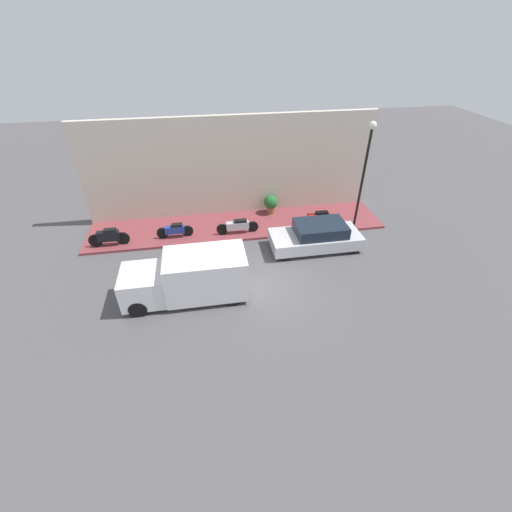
{
  "coord_description": "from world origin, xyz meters",
  "views": [
    {
      "loc": [
        -10.7,
        1.68,
        9.08
      ],
      "look_at": [
        1.19,
        -0.35,
        0.6
      ],
      "focal_mm": 24.0,
      "sensor_mm": 36.0,
      "label": 1
    }
  ],
  "objects_px": {
    "motorcycle_red": "(318,219)",
    "potted_plant": "(271,203)",
    "delivery_van": "(187,277)",
    "parked_car": "(316,236)",
    "streetlamp": "(366,160)",
    "motorcycle_blue": "(175,230)",
    "motorcycle_black": "(109,237)",
    "scooter_silver": "(238,226)"
  },
  "relations": [
    {
      "from": "delivery_van",
      "to": "potted_plant",
      "type": "xyz_separation_m",
      "value": [
        6.09,
        -4.51,
        -0.24
      ]
    },
    {
      "from": "motorcycle_red",
      "to": "motorcycle_blue",
      "type": "distance_m",
      "value": 7.21
    },
    {
      "from": "delivery_van",
      "to": "motorcycle_black",
      "type": "xyz_separation_m",
      "value": [
        4.17,
        3.66,
        -0.36
      ]
    },
    {
      "from": "motorcycle_blue",
      "to": "streetlamp",
      "type": "xyz_separation_m",
      "value": [
        -0.49,
        -9.1,
        3.1
      ]
    },
    {
      "from": "parked_car",
      "to": "delivery_van",
      "type": "bearing_deg",
      "value": 112.76
    },
    {
      "from": "motorcycle_black",
      "to": "motorcycle_red",
      "type": "distance_m",
      "value": 10.25
    },
    {
      "from": "motorcycle_black",
      "to": "motorcycle_red",
      "type": "relative_size",
      "value": 0.88
    },
    {
      "from": "motorcycle_blue",
      "to": "potted_plant",
      "type": "height_order",
      "value": "potted_plant"
    },
    {
      "from": "scooter_silver",
      "to": "streetlamp",
      "type": "bearing_deg",
      "value": -93.45
    },
    {
      "from": "parked_car",
      "to": "streetlamp",
      "type": "height_order",
      "value": "streetlamp"
    },
    {
      "from": "parked_car",
      "to": "scooter_silver",
      "type": "bearing_deg",
      "value": 63.12
    },
    {
      "from": "delivery_van",
      "to": "motorcycle_red",
      "type": "bearing_deg",
      "value": -58.01
    },
    {
      "from": "parked_car",
      "to": "delivery_van",
      "type": "distance_m",
      "value": 6.47
    },
    {
      "from": "parked_car",
      "to": "motorcycle_blue",
      "type": "height_order",
      "value": "parked_car"
    },
    {
      "from": "parked_car",
      "to": "delivery_van",
      "type": "xyz_separation_m",
      "value": [
        -2.5,
        5.96,
        0.32
      ]
    },
    {
      "from": "motorcycle_blue",
      "to": "streetlamp",
      "type": "distance_m",
      "value": 9.62
    },
    {
      "from": "scooter_silver",
      "to": "motorcycle_black",
      "type": "xyz_separation_m",
      "value": [
        -0.11,
        6.13,
        0.07
      ]
    },
    {
      "from": "parked_car",
      "to": "potted_plant",
      "type": "height_order",
      "value": "parked_car"
    },
    {
      "from": "scooter_silver",
      "to": "motorcycle_blue",
      "type": "relative_size",
      "value": 1.19
    },
    {
      "from": "delivery_van",
      "to": "motorcycle_red",
      "type": "relative_size",
      "value": 2.21
    },
    {
      "from": "streetlamp",
      "to": "delivery_van",
      "type": "bearing_deg",
      "value": 114.74
    },
    {
      "from": "motorcycle_black",
      "to": "parked_car",
      "type": "bearing_deg",
      "value": -99.82
    },
    {
      "from": "parked_car",
      "to": "motorcycle_blue",
      "type": "xyz_separation_m",
      "value": [
        1.9,
        6.57,
        -0.12
      ]
    },
    {
      "from": "delivery_van",
      "to": "potted_plant",
      "type": "bearing_deg",
      "value": -36.55
    },
    {
      "from": "motorcycle_red",
      "to": "motorcycle_blue",
      "type": "relative_size",
      "value": 1.2
    },
    {
      "from": "motorcycle_red",
      "to": "motorcycle_blue",
      "type": "xyz_separation_m",
      "value": [
        0.28,
        7.2,
        -0.1
      ]
    },
    {
      "from": "parked_car",
      "to": "potted_plant",
      "type": "relative_size",
      "value": 4.05
    },
    {
      "from": "scooter_silver",
      "to": "streetlamp",
      "type": "relative_size",
      "value": 0.4
    },
    {
      "from": "delivery_van",
      "to": "motorcycle_blue",
      "type": "bearing_deg",
      "value": 7.91
    },
    {
      "from": "motorcycle_red",
      "to": "potted_plant",
      "type": "distance_m",
      "value": 2.87
    },
    {
      "from": "motorcycle_black",
      "to": "motorcycle_blue",
      "type": "xyz_separation_m",
      "value": [
        0.23,
        -3.05,
        -0.08
      ]
    },
    {
      "from": "streetlamp",
      "to": "parked_car",
      "type": "bearing_deg",
      "value": 119.16
    },
    {
      "from": "motorcycle_blue",
      "to": "potted_plant",
      "type": "distance_m",
      "value": 5.4
    },
    {
      "from": "scooter_silver",
      "to": "motorcycle_blue",
      "type": "xyz_separation_m",
      "value": [
        0.13,
        3.08,
        -0.01
      ]
    },
    {
      "from": "parked_car",
      "to": "motorcycle_blue",
      "type": "relative_size",
      "value": 2.38
    },
    {
      "from": "motorcycle_red",
      "to": "scooter_silver",
      "type": "bearing_deg",
      "value": 87.88
    },
    {
      "from": "motorcycle_blue",
      "to": "delivery_van",
      "type": "bearing_deg",
      "value": -172.09
    },
    {
      "from": "potted_plant",
      "to": "streetlamp",
      "type": "bearing_deg",
      "value": -118.76
    },
    {
      "from": "delivery_van",
      "to": "potted_plant",
      "type": "height_order",
      "value": "delivery_van"
    },
    {
      "from": "motorcycle_blue",
      "to": "motorcycle_black",
      "type": "bearing_deg",
      "value": 94.38
    },
    {
      "from": "parked_car",
      "to": "scooter_silver",
      "type": "xyz_separation_m",
      "value": [
        1.77,
        3.49,
        -0.1
      ]
    },
    {
      "from": "parked_car",
      "to": "motorcycle_black",
      "type": "relative_size",
      "value": 2.25
    }
  ]
}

